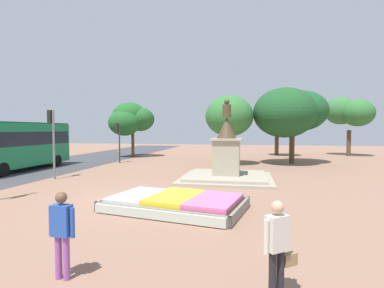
{
  "coord_description": "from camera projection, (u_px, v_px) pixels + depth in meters",
  "views": [
    {
      "loc": [
        4.6,
        -11.91,
        2.96
      ],
      "look_at": [
        1.76,
        3.12,
        2.2
      ],
      "focal_mm": 28.0,
      "sensor_mm": 36.0,
      "label": 1
    }
  ],
  "objects": [
    {
      "name": "park_tree_far_left",
      "position": [
        228.0,
        116.0,
        24.87
      ],
      "size": [
        3.96,
        4.07,
        5.73
      ],
      "color": "brown",
      "rests_on": "ground_plane"
    },
    {
      "name": "park_tree_far_right",
      "position": [
        131.0,
        119.0,
        31.65
      ],
      "size": [
        4.45,
        4.48,
        5.82
      ],
      "color": "#4C3823",
      "rests_on": "ground_plane"
    },
    {
      "name": "pedestrian_near_planter",
      "position": [
        62.0,
        229.0,
        5.85
      ],
      "size": [
        0.57,
        0.24,
        1.74
      ],
      "color": "#8C4C99",
      "rests_on": "ground_plane"
    },
    {
      "name": "traffic_light_mid_block",
      "position": [
        52.0,
        131.0,
        17.65
      ],
      "size": [
        0.42,
        0.3,
        4.08
      ],
      "color": "slate",
      "rests_on": "ground_plane"
    },
    {
      "name": "city_bus",
      "position": [
        16.0,
        143.0,
        21.11
      ],
      "size": [
        2.64,
        9.09,
        3.45
      ],
      "color": "#197A47",
      "rests_on": "ground_plane"
    },
    {
      "name": "ground_plane",
      "position": [
        138.0,
        199.0,
        12.69
      ],
      "size": [
        90.95,
        90.95,
        0.0
      ],
      "primitive_type": "plane",
      "color": "#8C6651"
    },
    {
      "name": "flower_planter",
      "position": [
        176.0,
        203.0,
        10.99
      ],
      "size": [
        5.47,
        3.89,
        0.54
      ],
      "color": "#38281C",
      "rests_on": "ground_plane"
    },
    {
      "name": "pedestrian_with_handbag",
      "position": [
        278.0,
        244.0,
        5.16
      ],
      "size": [
        0.62,
        0.52,
        1.73
      ],
      "color": "black",
      "rests_on": "ground_plane"
    },
    {
      "name": "park_tree_behind_statue",
      "position": [
        280.0,
        124.0,
        33.24
      ],
      "size": [
        3.8,
        3.7,
        5.22
      ],
      "color": "#4C3823",
      "rests_on": "ground_plane"
    },
    {
      "name": "park_tree_street_side",
      "position": [
        291.0,
        112.0,
        25.39
      ],
      "size": [
        6.37,
        6.52,
        6.43
      ],
      "color": "#4C3823",
      "rests_on": "ground_plane"
    },
    {
      "name": "statue_monument",
      "position": [
        226.0,
        163.0,
        17.52
      ],
      "size": [
        5.26,
        5.26,
        4.7
      ],
      "color": "gray",
      "rests_on": "ground_plane"
    },
    {
      "name": "traffic_light_far_corner",
      "position": [
        118.0,
        136.0,
        26.14
      ],
      "size": [
        0.42,
        0.31,
        3.47
      ],
      "color": "#2D2D33",
      "rests_on": "ground_plane"
    },
    {
      "name": "park_tree_mid_canopy",
      "position": [
        349.0,
        112.0,
        33.07
      ],
      "size": [
        4.89,
        4.53,
        6.58
      ],
      "color": "#4C3823",
      "rests_on": "ground_plane"
    }
  ]
}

